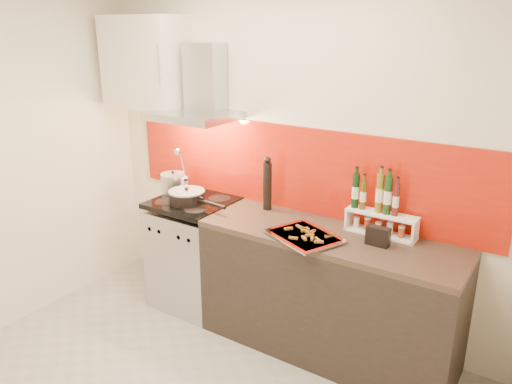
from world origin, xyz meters
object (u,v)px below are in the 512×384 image
Objects in this scene: range_stove at (195,254)px; baking_tray at (305,236)px; stock_pot at (173,182)px; counter at (327,293)px; pepper_mill at (267,184)px; saute_pan at (187,197)px.

range_stove is 1.19m from baking_tray.
stock_pot reaches higher than range_stove.
range_stove reaches higher than counter.
counter is 0.50m from baking_tray.
pepper_mill is 0.73× the size of baking_tray.
counter is (1.20, 0.00, 0.01)m from range_stove.
baking_tray is at bearing -9.79° from stock_pot.
range_stove is at bearing 95.43° from saute_pan.
pepper_mill reaches higher than range_stove.
baking_tray is (0.50, -0.33, -0.18)m from pepper_mill.
saute_pan is 0.65m from pepper_mill.
baking_tray is at bearing -126.90° from counter.
counter is 3.28× the size of saute_pan.
baking_tray is (-0.11, -0.15, 0.47)m from counter.
range_stove is 1.66× the size of saute_pan.
saute_pan is at bearing -176.57° from counter.
saute_pan is 1.08m from baking_tray.
counter is 8.68× the size of stock_pot.
stock_pot is at bearing -173.97° from pepper_mill.
stock_pot is 0.37× the size of baking_tray.
counter is at bearing 53.10° from baking_tray.
saute_pan reaches higher than baking_tray.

